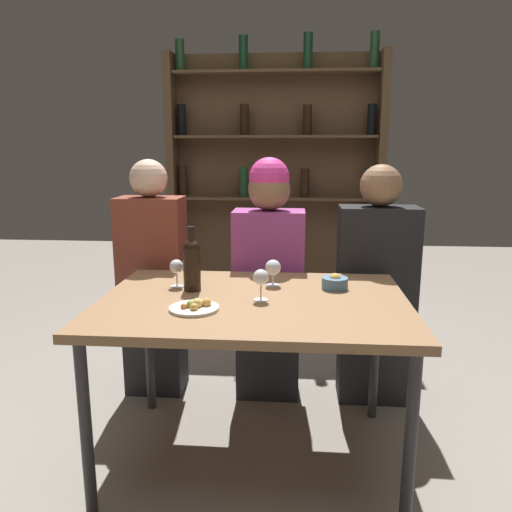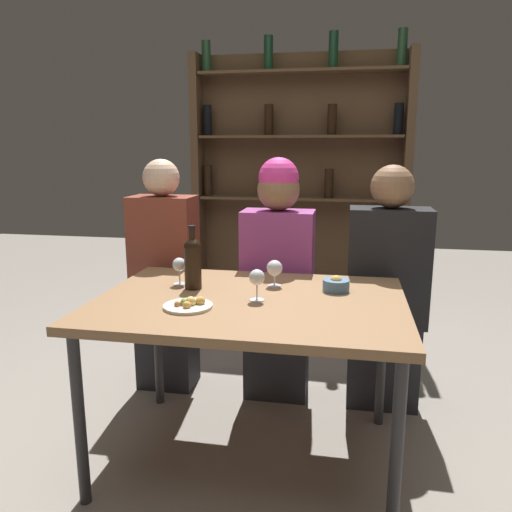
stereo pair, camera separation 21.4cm
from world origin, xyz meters
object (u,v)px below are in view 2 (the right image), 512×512
object	(u,v)px
wine_bottle	(193,261)
seated_person_right	(386,296)
wine_glass_0	(179,266)
wine_glass_1	(275,269)
wine_glass_2	(257,278)
snack_bowl	(336,285)
seated_person_center	(278,281)
food_plate_0	(189,305)
seated_person_left	(165,282)

from	to	relation	value
wine_bottle	seated_person_right	xyz separation A→B (m)	(0.86, 0.50, -0.26)
wine_glass_0	wine_glass_1	bearing A→B (deg)	6.99
wine_bottle	wine_glass_2	xyz separation A→B (m)	(0.31, -0.12, -0.03)
snack_bowl	seated_person_center	distance (m)	0.54
food_plate_0	seated_person_center	bearing A→B (deg)	72.64
wine_glass_2	snack_bowl	distance (m)	0.37
seated_person_left	seated_person_center	size ratio (longest dim) A/B	0.99
wine_glass_1	wine_glass_2	size ratio (longest dim) A/B	0.92
seated_person_left	seated_person_right	size ratio (longest dim) A/B	1.02
seated_person_right	wine_glass_2	bearing A→B (deg)	-131.90
wine_bottle	snack_bowl	xyz separation A→B (m)	(0.62, 0.07, -0.10)
wine_bottle	snack_bowl	size ratio (longest dim) A/B	2.45
food_plate_0	seated_person_right	xyz separation A→B (m)	(0.80, 0.76, -0.15)
seated_person_center	seated_person_left	bearing A→B (deg)	-180.00
wine_glass_2	snack_bowl	xyz separation A→B (m)	(0.31, 0.20, -0.06)
food_plate_0	snack_bowl	xyz separation A→B (m)	(0.55, 0.34, 0.02)
wine_glass_0	food_plate_0	bearing A→B (deg)	-65.48
food_plate_0	seated_person_right	world-z (taller)	seated_person_right
wine_bottle	wine_glass_0	world-z (taller)	wine_bottle
wine_glass_2	food_plate_0	bearing A→B (deg)	-149.49
seated_person_center	seated_person_right	size ratio (longest dim) A/B	1.03
wine_glass_0	food_plate_0	size ratio (longest dim) A/B	0.64
food_plate_0	seated_person_right	size ratio (longest dim) A/B	0.15
wine_bottle	wine_glass_2	size ratio (longest dim) A/B	2.16
wine_bottle	wine_glass_0	bearing A→B (deg)	146.90
snack_bowl	seated_person_right	bearing A→B (deg)	59.85
snack_bowl	seated_person_right	distance (m)	0.52
wine_glass_1	seated_person_left	world-z (taller)	seated_person_left
wine_glass_0	wine_glass_1	size ratio (longest dim) A/B	1.04
wine_bottle	wine_glass_1	xyz separation A→B (m)	(0.34, 0.10, -0.05)
wine_bottle	seated_person_left	world-z (taller)	seated_person_left
food_plate_0	snack_bowl	world-z (taller)	snack_bowl
food_plate_0	seated_person_left	xyz separation A→B (m)	(-0.39, 0.76, -0.13)
wine_bottle	seated_person_left	distance (m)	0.64
snack_bowl	seated_person_left	world-z (taller)	seated_person_left
wine_glass_0	seated_person_left	size ratio (longest dim) A/B	0.10
wine_glass_1	seated_person_right	bearing A→B (deg)	37.33
wine_bottle	food_plate_0	bearing A→B (deg)	-76.35
food_plate_0	snack_bowl	size ratio (longest dim) A/B	1.68
wine_glass_1	seated_person_right	distance (m)	0.69
snack_bowl	wine_glass_2	bearing A→B (deg)	-147.76
wine_bottle	food_plate_0	xyz separation A→B (m)	(0.06, -0.26, -0.11)
snack_bowl	seated_person_left	size ratio (longest dim) A/B	0.09
wine_glass_2	seated_person_left	world-z (taller)	seated_person_left
food_plate_0	seated_person_left	world-z (taller)	seated_person_left
wine_glass_1	wine_glass_2	bearing A→B (deg)	-99.66
wine_glass_2	seated_person_center	world-z (taller)	seated_person_center
wine_glass_1	seated_person_right	xyz separation A→B (m)	(0.52, 0.40, -0.21)
wine_glass_1	seated_person_center	bearing A→B (deg)	95.90
wine_bottle	wine_glass_0	size ratio (longest dim) A/B	2.26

